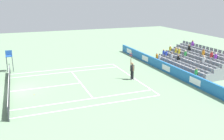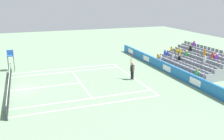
{
  "view_description": "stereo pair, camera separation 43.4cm",
  "coord_description": "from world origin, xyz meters",
  "px_view_note": "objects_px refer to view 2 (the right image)",
  "views": [
    {
      "loc": [
        -22.41,
        -1.03,
        7.99
      ],
      "look_at": [
        -0.42,
        -9.5,
        1.1
      ],
      "focal_mm": 40.02,
      "sensor_mm": 36.0,
      "label": 1
    },
    {
      "loc": [
        -22.56,
        -1.43,
        7.99
      ],
      "look_at": [
        -0.42,
        -9.5,
        1.1
      ],
      "focal_mm": 40.02,
      "sensor_mm": 36.0,
      "label": 2
    }
  ],
  "objects_px": {
    "loose_tennis_ball": "(34,94)",
    "tennis_player": "(132,70)",
    "umpire_chair": "(11,58)",
    "tennis_net": "(9,86)"
  },
  "relations": [
    {
      "from": "loose_tennis_ball",
      "to": "tennis_player",
      "type": "bearing_deg",
      "value": -85.52
    },
    {
      "from": "tennis_player",
      "to": "umpire_chair",
      "type": "bearing_deg",
      "value": 56.43
    },
    {
      "from": "tennis_player",
      "to": "umpire_chair",
      "type": "relative_size",
      "value": 1.22
    },
    {
      "from": "tennis_net",
      "to": "umpire_chair",
      "type": "xyz_separation_m",
      "value": [
        6.76,
        -0.05,
        1.03
      ]
    },
    {
      "from": "tennis_net",
      "to": "loose_tennis_ball",
      "type": "bearing_deg",
      "value": -129.14
    },
    {
      "from": "tennis_net",
      "to": "tennis_player",
      "type": "relative_size",
      "value": 4.19
    },
    {
      "from": "loose_tennis_ball",
      "to": "tennis_net",
      "type": "bearing_deg",
      "value": 50.86
    },
    {
      "from": "umpire_chair",
      "to": "loose_tennis_ball",
      "type": "bearing_deg",
      "value": -167.23
    },
    {
      "from": "tennis_net",
      "to": "loose_tennis_ball",
      "type": "relative_size",
      "value": 176.03
    },
    {
      "from": "umpire_chair",
      "to": "loose_tennis_ball",
      "type": "height_order",
      "value": "umpire_chair"
    }
  ]
}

